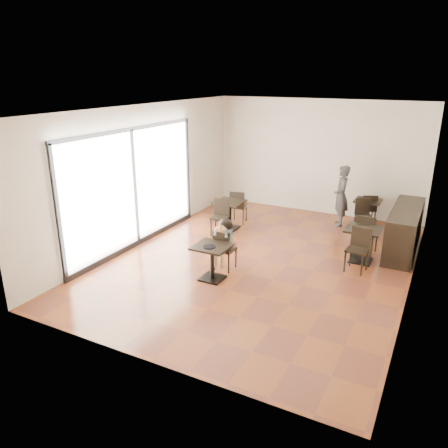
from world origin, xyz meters
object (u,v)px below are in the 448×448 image
Objects in this scene: chair_left_b at (220,218)px; cafe_table_left at (230,215)px; child at (225,244)px; chair_left_a at (239,207)px; chair_mid_b at (357,250)px; cafe_table_mid at (362,245)px; chair_mid_a at (367,234)px; chair_back_b at (363,216)px; child_chair at (225,249)px; adult_patron at (341,196)px; child_table at (212,262)px; cafe_table_back at (367,213)px; chair_back_a at (368,209)px.

cafe_table_left is at bearing 80.36° from chair_left_b.
child is 2.99m from chair_left_a.
chair_left_b is (-3.47, 0.57, -0.01)m from chair_mid_b.
cafe_table_mid reaches higher than cafe_table_left.
chair_left_b is (-1.04, 1.71, -0.09)m from child.
chair_left_a is (-3.47, 0.57, -0.01)m from chair_mid_a.
chair_mid_a is 1.08× the size of chair_back_b.
child reaches higher than chair_left_a.
child_chair is at bearing -142.28° from chair_back_b.
adult_patron reaches higher than cafe_table_mid.
cafe_table_back is at bearing 66.15° from child_table.
chair_left_a is 1.10m from chair_left_b.
child is 1.19× the size of chair_mid_b.
chair_back_a is at bearing 63.92° from child.
chair_mid_b reaches higher than chair_left_a.
cafe_table_back is 0.77× the size of chair_mid_b.
chair_back_a is (3.12, 2.55, -0.03)m from chair_left_b.
chair_back_a is (2.08, 4.26, -0.01)m from child_chair.
cafe_table_mid reaches higher than child_table.
child_chair is at bearing 90.00° from child_table.
chair_left_b reaches higher than chair_back_b.
chair_back_b is at bearing -69.23° from chair_mid_a.
child_chair is 0.96× the size of chair_left_b.
child_chair is at bearing 49.36° from chair_mid_a.
chair_left_b reaches higher than child_chair.
cafe_table_mid is (0.99, -2.18, -0.42)m from adult_patron.
chair_mid_a is (2.43, 2.24, -0.09)m from child.
chair_left_a is (-2.47, -1.06, -0.36)m from adult_patron.
chair_back_b is (3.12, 0.81, -0.03)m from chair_left_a.
cafe_table_left is 0.82× the size of chair_mid_a.
chair_back_a reaches higher than child_table.
child is 2.68m from chair_mid_b.
chair_left_a is 1.06× the size of chair_back_a.
cafe_table_mid is at bearing 152.44° from chair_left_a.
chair_back_b is at bearing 60.03° from child.
chair_mid_a is 1.02× the size of chair_left_a.
cafe_table_left is 3.71m from chair_back_a.
chair_mid_a is 1.10m from chair_mid_b.
cafe_table_mid is at bearing -9.36° from cafe_table_left.
child_chair is 3.30m from chair_mid_a.
cafe_table_back is 0.77× the size of chair_mid_a.
chair_back_b is at bearing 46.65° from adult_patron.
child_table is at bearing 55.64° from chair_mid_a.
child_chair is at bearing 41.60° from chair_back_a.
chair_mid_a is (3.47, -0.02, 0.08)m from cafe_table_left.
child reaches higher than cafe_table_back.
chair_mid_b is at bearing 96.73° from chair_mid_a.
chair_mid_b reaches higher than chair_left_b.
chair_mid_a is (0.34, -1.93, 0.10)m from cafe_table_back.
chair_back_a is at bearing 29.61° from chair_left_b.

